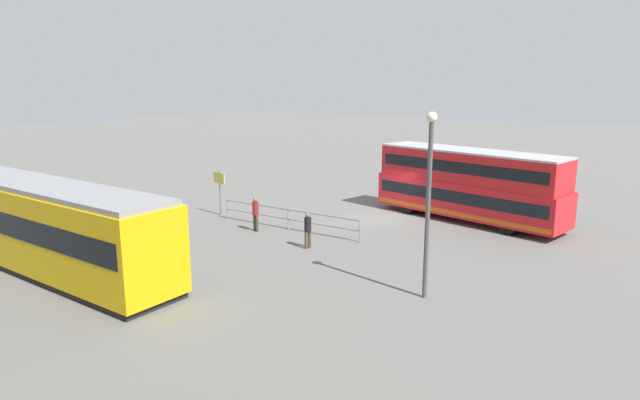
{
  "coord_description": "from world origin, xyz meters",
  "views": [
    {
      "loc": [
        -12.95,
        27.05,
        7.48
      ],
      "look_at": [
        0.72,
        5.51,
        1.92
      ],
      "focal_mm": 30.8,
      "sensor_mm": 36.0,
      "label": 1
    }
  ],
  "objects": [
    {
      "name": "ground_plane",
      "position": [
        0.0,
        0.0,
        0.0
      ],
      "size": [
        160.0,
        160.0,
        0.0
      ],
      "primitive_type": "plane",
      "color": "slate"
    },
    {
      "name": "double_decker_bus",
      "position": [
        -4.15,
        -1.8,
        1.98
      ],
      "size": [
        10.83,
        4.91,
        3.87
      ],
      "color": "red",
      "rests_on": "ground"
    },
    {
      "name": "tram_yellow",
      "position": [
        7.22,
        15.1,
        1.84
      ],
      "size": [
        13.29,
        3.4,
        3.56
      ],
      "color": "#E5B70C",
      "rests_on": "ground"
    },
    {
      "name": "pedestrian_near_railing",
      "position": [
        4.19,
        6.11,
        1.01
      ],
      "size": [
        0.39,
        0.39,
        1.75
      ],
      "color": "#4C3F2D",
      "rests_on": "ground"
    },
    {
      "name": "pedestrian_crossing",
      "position": [
        0.37,
        7.1,
        0.95
      ],
      "size": [
        0.38,
        0.38,
        1.66
      ],
      "color": "#4C3F2D",
      "rests_on": "ground"
    },
    {
      "name": "pedestrian_railing",
      "position": [
        2.99,
        4.97,
        0.74
      ],
      "size": [
        8.4,
        0.16,
        1.08
      ],
      "color": "gray",
      "rests_on": "ground"
    },
    {
      "name": "info_sign",
      "position": [
        8.04,
        4.52,
        1.77
      ],
      "size": [
        1.01,
        0.31,
        2.56
      ],
      "color": "slate",
      "rests_on": "ground"
    },
    {
      "name": "street_lamp",
      "position": [
        -6.32,
        9.73,
        3.81
      ],
      "size": [
        0.36,
        0.36,
        6.48
      ],
      "color": "#4C4C51",
      "rests_on": "ground"
    }
  ]
}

